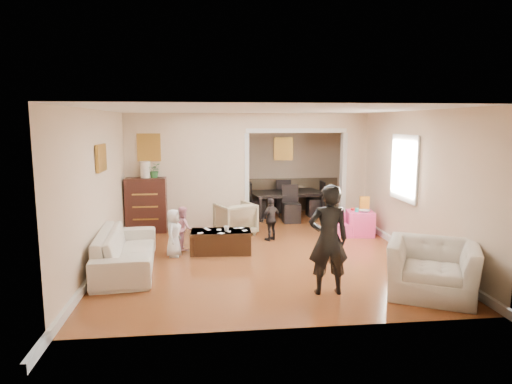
{
  "coord_description": "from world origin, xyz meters",
  "views": [
    {
      "loc": [
        -0.96,
        -8.37,
        2.38
      ],
      "look_at": [
        0.0,
        0.2,
        1.05
      ],
      "focal_mm": 31.44,
      "sensor_mm": 36.0,
      "label": 1
    }
  ],
  "objects": [
    {
      "name": "coffee_table",
      "position": [
        -0.71,
        -0.28,
        0.21
      ],
      "size": [
        1.14,
        0.62,
        0.41
      ],
      "primitive_type": "cube",
      "rotation": [
        0.0,
        0.0,
        -0.07
      ],
      "color": "#321E10",
      "rests_on": "ground"
    },
    {
      "name": "toy_block",
      "position": [
        2.17,
        0.79,
        0.55
      ],
      "size": [
        0.09,
        0.07,
        0.05
      ],
      "primitive_type": "cube",
      "rotation": [
        0.0,
        0.0,
        0.2
      ],
      "color": "red",
      "rests_on": "play_table"
    },
    {
      "name": "child_toddler",
      "position": [
        0.34,
        0.47,
        0.44
      ],
      "size": [
        0.54,
        0.48,
        0.88
      ],
      "primitive_type": "imported",
      "rotation": [
        0.0,
        0.0,
        -2.51
      ],
      "color": "black",
      "rests_on": "ground"
    },
    {
      "name": "craft_papers",
      "position": [
        -0.68,
        -0.27,
        0.42
      ],
      "size": [
        0.94,
        0.54,
        0.0
      ],
      "color": "white",
      "rests_on": "coffee_table"
    },
    {
      "name": "framed_art_alcove",
      "position": [
        1.1,
        3.44,
        1.7
      ],
      "size": [
        0.45,
        0.03,
        0.55
      ],
      "primitive_type": "cube",
      "color": "brown"
    },
    {
      "name": "armchair_front",
      "position": [
        2.14,
        -2.7,
        0.38
      ],
      "size": [
        1.5,
        1.44,
        0.76
      ],
      "primitive_type": "imported",
      "rotation": [
        0.0,
        0.0,
        -0.48
      ],
      "color": "beige",
      "rests_on": "ground"
    },
    {
      "name": "framed_art_partition",
      "position": [
        -2.2,
        1.7,
        1.85
      ],
      "size": [
        0.45,
        0.03,
        0.55
      ],
      "primitive_type": "cube",
      "color": "brown",
      "rests_on": "partition_left"
    },
    {
      "name": "play_table",
      "position": [
        2.29,
        0.67,
        0.26
      ],
      "size": [
        0.62,
        0.62,
        0.52
      ],
      "primitive_type": "cube",
      "rotation": [
        0.0,
        0.0,
        -0.15
      ],
      "color": "#FF4391",
      "rests_on": "ground"
    },
    {
      "name": "floor",
      "position": [
        0.0,
        0.0,
        0.0
      ],
      "size": [
        7.0,
        7.0,
        0.0
      ],
      "primitive_type": "plane",
      "color": "brown",
      "rests_on": "ground"
    },
    {
      "name": "armchair_back",
      "position": [
        -0.35,
        1.06,
        0.35
      ],
      "size": [
        0.98,
        0.99,
        0.69
      ],
      "primitive_type": "imported",
      "rotation": [
        0.0,
        0.0,
        3.55
      ],
      "color": "tan",
      "rests_on": "ground"
    },
    {
      "name": "dining_table",
      "position": [
        1.07,
        2.73,
        0.32
      ],
      "size": [
        1.98,
        1.33,
        0.64
      ],
      "primitive_type": "imported",
      "rotation": [
        0.0,
        0.0,
        0.18
      ],
      "color": "black",
      "rests_on": "ground"
    },
    {
      "name": "potted_plant",
      "position": [
        -2.07,
        1.54,
        1.36
      ],
      "size": [
        0.29,
        0.25,
        0.32
      ],
      "primitive_type": "imported",
      "color": "#336F31",
      "rests_on": "dresser"
    },
    {
      "name": "child_kneel_a",
      "position": [
        -1.56,
        -0.43,
        0.43
      ],
      "size": [
        0.37,
        0.47,
        0.86
      ],
      "primitive_type": "imported",
      "rotation": [
        0.0,
        0.0,
        1.33
      ],
      "color": "silver",
      "rests_on": "ground"
    },
    {
      "name": "play_bowl",
      "position": [
        2.34,
        0.55,
        0.55
      ],
      "size": [
        0.25,
        0.25,
        0.05
      ],
      "primitive_type": "imported",
      "rotation": [
        0.0,
        0.0,
        -0.15
      ],
      "color": "silver",
      "rests_on": "play_table"
    },
    {
      "name": "table_lamp",
      "position": [
        -2.27,
        1.54,
        1.38
      ],
      "size": [
        0.22,
        0.22,
        0.36
      ],
      "primitive_type": "cylinder",
      "color": "beige",
      "rests_on": "dresser"
    },
    {
      "name": "cyan_cup",
      "position": [
        2.19,
        0.62,
        0.56
      ],
      "size": [
        0.08,
        0.08,
        0.08
      ],
      "primitive_type": "cylinder",
      "color": "#25BBAF",
      "rests_on": "play_table"
    },
    {
      "name": "adult_person",
      "position": [
        0.71,
        -2.47,
        0.78
      ],
      "size": [
        0.58,
        0.39,
        1.56
      ],
      "primitive_type": "imported",
      "rotation": [
        0.0,
        0.0,
        3.12
      ],
      "color": "black",
      "rests_on": "ground"
    },
    {
      "name": "child_kneel_b",
      "position": [
        -1.41,
        0.02,
        0.41
      ],
      "size": [
        0.41,
        0.47,
        0.83
      ],
      "primitive_type": "imported",
      "rotation": [
        0.0,
        0.0,
        1.85
      ],
      "color": "pink",
      "rests_on": "ground"
    },
    {
      "name": "partition_right",
      "position": [
        2.48,
        1.8,
        1.3
      ],
      "size": [
        0.55,
        0.18,
        2.6
      ],
      "primitive_type": "cube",
      "color": "beige",
      "rests_on": "ground"
    },
    {
      "name": "partition_header",
      "position": [
        1.1,
        1.8,
        2.42
      ],
      "size": [
        2.22,
        0.18,
        0.35
      ],
      "primitive_type": "cube",
      "color": "beige",
      "rests_on": "partition_right"
    },
    {
      "name": "framed_art_sofa_wall",
      "position": [
        -2.71,
        -0.6,
        1.8
      ],
      "size": [
        0.03,
        0.55,
        0.4
      ],
      "primitive_type": "cube",
      "color": "brown"
    },
    {
      "name": "sofa",
      "position": [
        -2.29,
        -1.07,
        0.32
      ],
      "size": [
        1.03,
        2.28,
        0.65
      ],
      "primitive_type": "imported",
      "rotation": [
        0.0,
        0.0,
        1.65
      ],
      "color": "beige",
      "rests_on": "ground"
    },
    {
      "name": "cereal_box",
      "position": [
        2.41,
        0.77,
        0.67
      ],
      "size": [
        0.21,
        0.1,
        0.3
      ],
      "primitive_type": "cube",
      "rotation": [
        0.0,
        0.0,
        -0.15
      ],
      "color": "yellow",
      "rests_on": "play_table"
    },
    {
      "name": "window_pane",
      "position": [
        2.73,
        -0.4,
        1.55
      ],
      "size": [
        0.03,
        0.95,
        1.1
      ],
      "primitive_type": "cube",
      "color": "white",
      "rests_on": "ground"
    },
    {
      "name": "coffee_cup",
      "position": [
        -0.61,
        -0.33,
        0.46
      ],
      "size": [
        0.11,
        0.11,
        0.1
      ],
      "primitive_type": "imported",
      "rotation": [
        0.0,
        0.0,
        -0.07
      ],
      "color": "silver",
      "rests_on": "coffee_table"
    },
    {
      "name": "dresser",
      "position": [
        -2.27,
        1.54,
        0.6
      ],
      "size": [
        0.87,
        0.49,
        1.2
      ],
      "primitive_type": "cube",
      "color": "#35150F",
      "rests_on": "ground"
    },
    {
      "name": "partition_left",
      "position": [
        -1.38,
        1.8,
        1.3
      ],
      "size": [
        2.75,
        0.18,
        2.6
      ],
      "primitive_type": "cube",
      "color": "beige",
      "rests_on": "ground"
    }
  ]
}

